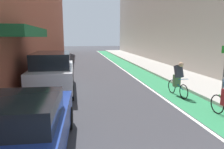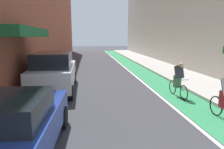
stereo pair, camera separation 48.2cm
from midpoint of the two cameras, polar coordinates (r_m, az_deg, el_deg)
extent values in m
plane|color=#38383D|center=(18.25, -2.33, 1.76)|extent=(93.45, 93.45, 0.00)
cube|color=#2D8451|center=(20.66, 5.82, 2.72)|extent=(1.60, 42.48, 0.00)
cube|color=white|center=(20.48, 3.36, 2.69)|extent=(0.12, 42.48, 0.00)
cube|color=#A8A59E|center=(21.26, 11.87, 2.95)|extent=(2.98, 42.48, 0.14)
cube|color=#19592D|center=(8.77, -22.22, 10.82)|extent=(1.20, 4.40, 0.36)
cube|color=#B2ADA3|center=(24.11, 17.18, 17.01)|extent=(2.40, 38.48, 11.42)
cube|color=navy|center=(5.05, -24.06, -14.31)|extent=(2.07, 4.40, 0.70)
cube|color=black|center=(4.65, -25.47, -8.91)|extent=(1.75, 1.88, 0.55)
cylinder|color=black|center=(6.87, -26.41, -11.04)|extent=(0.24, 0.67, 0.66)
cylinder|color=black|center=(6.44, -11.38, -11.57)|extent=(0.24, 0.67, 0.66)
cube|color=silver|center=(10.87, -14.41, -0.10)|extent=(2.05, 4.82, 0.95)
cube|color=black|center=(10.53, -14.75, 3.96)|extent=(1.77, 2.90, 0.75)
cylinder|color=black|center=(12.87, -17.35, -0.81)|extent=(0.24, 0.67, 0.66)
cylinder|color=black|center=(12.70, -9.44, -0.63)|extent=(0.24, 0.67, 0.66)
cylinder|color=black|center=(9.36, -20.94, -5.10)|extent=(0.24, 0.67, 0.66)
cylinder|color=black|center=(9.12, -9.99, -4.96)|extent=(0.24, 0.67, 0.66)
torus|color=black|center=(8.22, 28.38, -7.66)|extent=(0.06, 0.69, 0.69)
cylinder|color=#338C3F|center=(7.88, 30.04, -6.27)|extent=(0.04, 0.12, 0.55)
torus|color=black|center=(9.55, 20.66, -4.76)|extent=(0.08, 0.67, 0.67)
torus|color=black|center=(10.44, 17.73, -3.34)|extent=(0.08, 0.67, 0.67)
cylinder|color=#1966A5|center=(9.94, 19.20, -2.79)|extent=(0.10, 0.96, 0.33)
cylinder|color=#1966A5|center=(10.08, 18.72, -2.12)|extent=(0.04, 0.12, 0.55)
cylinder|color=#1966A5|center=(9.50, 20.63, -1.43)|extent=(0.48, 0.05, 0.02)
cube|color=#4C7247|center=(10.00, 18.96, -1.82)|extent=(0.29, 0.26, 0.56)
cube|color=#333842|center=(9.81, 19.48, 0.66)|extent=(0.34, 0.42, 0.60)
sphere|color=tan|center=(9.63, 20.06, 2.50)|extent=(0.22, 0.22, 0.22)
camera|label=1|loc=(0.24, -88.61, 0.25)|focal=32.96mm
camera|label=2|loc=(0.24, 91.39, -0.25)|focal=32.96mm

